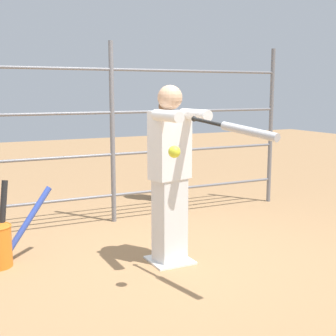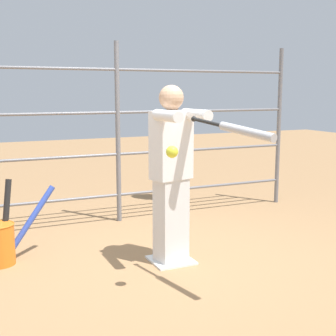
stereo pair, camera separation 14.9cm
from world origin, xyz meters
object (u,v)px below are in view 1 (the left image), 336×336
Objects in this scene: batter at (171,169)px; bystander_behind_fence at (165,149)px; softball_in_flight at (174,152)px; baseball_bat_swinging at (241,130)px.

bystander_behind_fence is (-1.10, -2.37, -0.13)m from batter.
batter is 0.85m from softball_in_flight.
bystander_behind_fence is at bearing -106.60° from baseball_bat_swinging.
batter reaches higher than baseball_bat_swinging.
batter is 17.88× the size of softball_in_flight.
baseball_bat_swinging is 9.62× the size of softball_in_flight.
batter is 1.12× the size of bystander_behind_fence.
baseball_bat_swinging is (-0.10, 0.99, 0.44)m from batter.
batter is at bearing 65.02° from bystander_behind_fence.
baseball_bat_swinging is at bearing 95.94° from batter.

